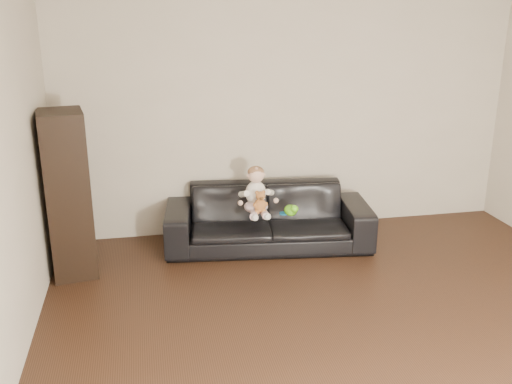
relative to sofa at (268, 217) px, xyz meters
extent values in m
plane|color=#341F12|center=(0.35, -2.25, -0.31)|extent=(5.50, 5.50, 0.00)
plane|color=beige|center=(0.35, 0.50, 0.99)|extent=(5.00, 0.00, 5.00)
imported|color=black|center=(0.00, 0.00, 0.00)|extent=(2.20, 1.07, 0.62)
cube|color=black|center=(-1.94, -0.26, 0.46)|extent=(0.46, 0.58, 1.54)
cube|color=silver|center=(-1.92, -0.26, 0.80)|extent=(0.22, 0.28, 0.28)
ellipsoid|color=silver|center=(-0.15, -0.10, 0.16)|extent=(0.27, 0.24, 0.13)
ellipsoid|color=white|center=(-0.15, -0.09, 0.30)|extent=(0.23, 0.20, 0.25)
sphere|color=beige|center=(-0.15, -0.10, 0.50)|extent=(0.19, 0.19, 0.16)
ellipsoid|color=#8C603F|center=(-0.15, -0.09, 0.52)|extent=(0.19, 0.19, 0.12)
cylinder|color=silver|center=(-0.20, -0.26, 0.14)|extent=(0.10, 0.21, 0.08)
cylinder|color=silver|center=(-0.10, -0.26, 0.14)|extent=(0.10, 0.21, 0.08)
sphere|color=white|center=(-0.21, -0.36, 0.14)|extent=(0.08, 0.08, 0.07)
sphere|color=white|center=(-0.09, -0.36, 0.14)|extent=(0.08, 0.08, 0.07)
cylinder|color=white|center=(-0.28, -0.14, 0.32)|extent=(0.08, 0.18, 0.11)
cylinder|color=white|center=(-0.02, -0.14, 0.32)|extent=(0.08, 0.18, 0.11)
ellipsoid|color=#B26B32|center=(-0.14, -0.26, 0.23)|extent=(0.14, 0.13, 0.14)
sphere|color=#B26B32|center=(-0.14, -0.27, 0.33)|extent=(0.11, 0.11, 0.09)
sphere|color=#B26B32|center=(-0.17, -0.26, 0.36)|extent=(0.04, 0.04, 0.04)
sphere|color=#B26B32|center=(-0.10, -0.26, 0.36)|extent=(0.04, 0.04, 0.04)
sphere|color=#593819|center=(-0.14, -0.31, 0.32)|extent=(0.04, 0.04, 0.04)
ellipsoid|color=#59C817|center=(0.18, -0.25, 0.15)|extent=(0.15, 0.17, 0.11)
sphere|color=red|center=(0.19, -0.23, 0.13)|extent=(0.07, 0.07, 0.06)
cylinder|color=#177ABA|center=(0.12, -0.20, 0.10)|extent=(0.10, 0.10, 0.01)
camera|label=1|loc=(-1.23, -5.44, 2.09)|focal=40.00mm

